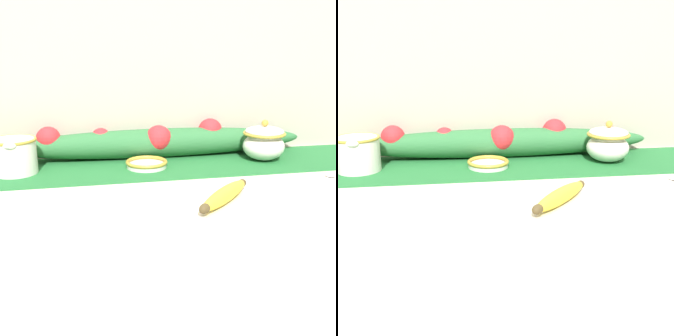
% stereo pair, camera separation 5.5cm
% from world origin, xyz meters
% --- Properties ---
extents(countertop, '(1.47, 0.62, 0.88)m').
position_xyz_m(countertop, '(0.00, 0.00, 0.44)').
color(countertop, beige).
rests_on(countertop, ground_plane).
extents(back_wall, '(2.27, 0.04, 2.40)m').
position_xyz_m(back_wall, '(0.00, 0.33, 1.20)').
color(back_wall, '#B7AD99').
rests_on(back_wall, ground_plane).
extents(table_runner, '(1.35, 0.27, 0.00)m').
position_xyz_m(table_runner, '(0.00, 0.16, 0.89)').
color(table_runner, '#236B33').
rests_on(table_runner, countertop).
extents(cream_pitcher, '(0.12, 0.14, 0.10)m').
position_xyz_m(cream_pitcher, '(-0.40, 0.16, 0.94)').
color(cream_pitcher, white).
rests_on(cream_pitcher, countertop).
extents(sugar_bowl, '(0.12, 0.12, 0.12)m').
position_xyz_m(sugar_bowl, '(0.30, 0.16, 0.94)').
color(sugar_bowl, white).
rests_on(sugar_bowl, countertop).
extents(small_dish, '(0.12, 0.12, 0.02)m').
position_xyz_m(small_dish, '(-0.05, 0.15, 0.90)').
color(small_dish, white).
rests_on(small_dish, countertop).
extents(banana, '(0.17, 0.17, 0.03)m').
position_xyz_m(banana, '(0.08, -0.14, 0.90)').
color(banana, yellow).
rests_on(banana, countertop).
extents(spoon, '(0.17, 0.10, 0.01)m').
position_xyz_m(spoon, '(0.40, -0.03, 0.89)').
color(spoon, silver).
rests_on(spoon, countertop).
extents(poinsettia_garland, '(0.91, 0.11, 0.11)m').
position_xyz_m(poinsettia_garland, '(-0.00, 0.26, 0.93)').
color(poinsettia_garland, '#2D6B38').
rests_on(poinsettia_garland, countertop).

